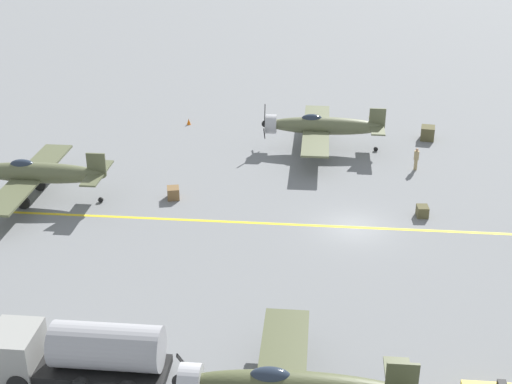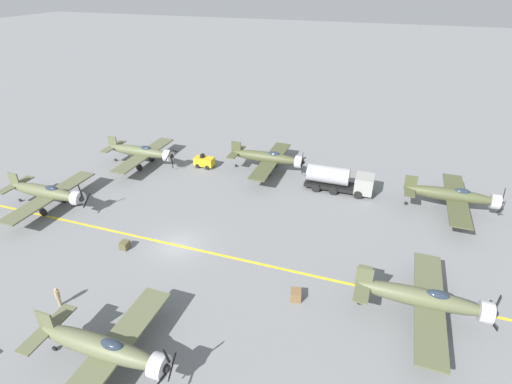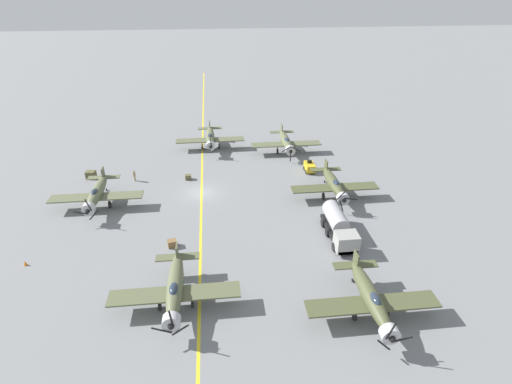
% 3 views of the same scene
% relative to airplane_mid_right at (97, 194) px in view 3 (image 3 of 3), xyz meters
% --- Properties ---
extents(ground_plane, '(400.00, 400.00, 0.00)m').
position_rel_airplane_mid_right_xyz_m(ground_plane, '(-13.64, -2.41, -2.01)').
color(ground_plane, slate).
extents(taxiway_stripe, '(0.30, 160.00, 0.01)m').
position_rel_airplane_mid_right_xyz_m(taxiway_stripe, '(-13.64, -2.41, -2.01)').
color(taxiway_stripe, yellow).
rests_on(taxiway_stripe, ground).
extents(airplane_mid_right, '(12.00, 9.98, 3.75)m').
position_rel_airplane_mid_right_xyz_m(airplane_mid_right, '(0.00, 0.00, 0.00)').
color(airplane_mid_right, '#5D6244').
rests_on(airplane_mid_right, ground).
extents(airplane_near_left, '(12.00, 9.98, 3.65)m').
position_rel_airplane_mid_right_xyz_m(airplane_near_left, '(-28.18, -15.71, 0.00)').
color(airplane_near_left, '#5A5F41').
rests_on(airplane_near_left, ground).
extents(airplane_near_center, '(12.00, 9.98, 3.79)m').
position_rel_airplane_mid_right_xyz_m(airplane_near_center, '(-15.14, -19.12, 0.00)').
color(airplane_near_center, '#5B6041').
rests_on(airplane_near_center, ground).
extents(airplane_far_left, '(12.00, 9.98, 3.75)m').
position_rel_airplane_mid_right_xyz_m(airplane_far_left, '(-29.06, 22.79, -0.00)').
color(airplane_far_left, '#4A4F30').
rests_on(airplane_far_left, ground).
extents(airplane_mid_left, '(12.00, 9.98, 3.65)m').
position_rel_airplane_mid_right_xyz_m(airplane_mid_left, '(-31.97, 0.90, 0.00)').
color(airplane_mid_left, '#4A4F30').
rests_on(airplane_mid_left, ground).
extents(airplane_far_center, '(12.00, 9.98, 3.80)m').
position_rel_airplane_mid_right_xyz_m(airplane_far_center, '(-11.52, 19.58, 0.00)').
color(airplane_far_center, '#575D3E').
rests_on(airplane_far_center, ground).
extents(fuel_tanker, '(2.67, 8.00, 2.98)m').
position_rel_airplane_mid_right_xyz_m(fuel_tanker, '(-29.82, 10.45, -0.50)').
color(fuel_tanker, black).
rests_on(fuel_tanker, ground).
extents(tow_tractor, '(1.57, 2.60, 1.79)m').
position_rel_airplane_mid_right_xyz_m(tow_tractor, '(-30.60, -7.72, -1.22)').
color(tow_tractor, gold).
rests_on(tow_tractor, ground).
extents(ground_crew_walking, '(0.38, 0.38, 1.75)m').
position_rel_airplane_mid_right_xyz_m(ground_crew_walking, '(-3.60, -7.37, -1.05)').
color(ground_crew_walking, tan).
rests_on(ground_crew_walking, ground).
extents(supply_crate_by_tanker, '(1.49, 1.30, 1.12)m').
position_rel_airplane_mid_right_xyz_m(supply_crate_by_tanker, '(3.20, -9.08, -1.45)').
color(supply_crate_by_tanker, brown).
rests_on(supply_crate_by_tanker, ground).
extents(supply_crate_mid_lane, '(1.16, 1.04, 0.83)m').
position_rel_airplane_mid_right_xyz_m(supply_crate_mid_lane, '(-10.44, 10.11, -1.60)').
color(supply_crate_mid_lane, brown).
rests_on(supply_crate_mid_lane, ground).
extents(supply_crate_outboard, '(0.93, 0.79, 0.74)m').
position_rel_airplane_mid_right_xyz_m(supply_crate_outboard, '(-11.60, -6.96, -1.64)').
color(supply_crate_outboard, brown).
rests_on(supply_crate_outboard, ground).
extents(traffic_cone, '(0.36, 0.36, 0.55)m').
position_rel_airplane_mid_right_xyz_m(traffic_cone, '(4.97, 11.84, -1.74)').
color(traffic_cone, orange).
rests_on(traffic_cone, ground).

